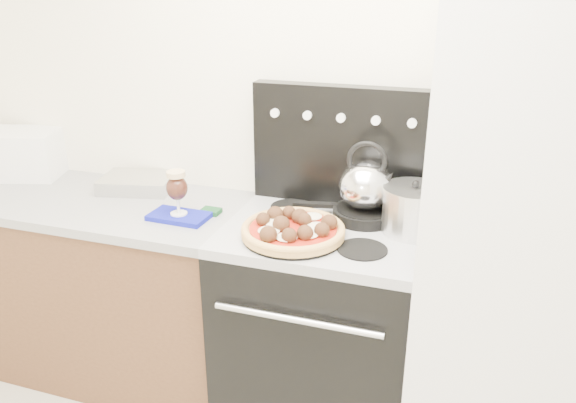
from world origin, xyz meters
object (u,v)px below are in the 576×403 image
at_px(base_cabinet, 101,288).
at_px(toaster_oven, 23,153).
at_px(oven_mitt, 179,216).
at_px(stove_body, 321,331).
at_px(pizza_pan, 293,236).
at_px(skillet, 364,214).
at_px(fridge, 518,248).
at_px(tea_kettle, 366,181).
at_px(pizza, 293,228).
at_px(stock_pot, 413,211).
at_px(beer_glass, 177,193).

distance_m(base_cabinet, toaster_oven, 0.78).
height_order(base_cabinet, oven_mitt, oven_mitt).
relative_size(stove_body, toaster_oven, 2.45).
bearing_deg(base_cabinet, pizza_pan, -8.58).
bearing_deg(base_cabinet, skillet, 4.49).
relative_size(oven_mitt, skillet, 0.97).
relative_size(stove_body, fridge, 0.46).
height_order(fridge, tea_kettle, fridge).
bearing_deg(pizza, skillet, 49.17).
relative_size(oven_mitt, stock_pot, 1.04).
distance_m(base_cabinet, stove_body, 1.11).
distance_m(oven_mitt, pizza_pan, 0.52).
xyz_separation_m(pizza_pan, tea_kettle, (0.22, 0.25, 0.16)).
bearing_deg(toaster_oven, tea_kettle, -19.19).
xyz_separation_m(pizza, tea_kettle, (0.22, 0.25, 0.12)).
height_order(pizza_pan, skillet, skillet).
relative_size(stove_body, oven_mitt, 3.63).
relative_size(beer_glass, tea_kettle, 0.81).
relative_size(toaster_oven, beer_glass, 1.91).
bearing_deg(toaster_oven, pizza, -28.89).
bearing_deg(stock_pot, oven_mitt, -172.14).
bearing_deg(oven_mitt, stove_body, 6.03).
relative_size(fridge, beer_glass, 10.08).
distance_m(fridge, stock_pot, 0.39).
height_order(stove_body, skillet, skillet).
relative_size(pizza_pan, pizza, 0.98).
xyz_separation_m(base_cabinet, stock_pot, (1.43, 0.04, 0.57)).
xyz_separation_m(base_cabinet, pizza_pan, (1.02, -0.15, 0.50)).
relative_size(oven_mitt, pizza_pan, 0.65).
relative_size(fridge, pizza_pan, 5.06).
xyz_separation_m(beer_glass, stock_pot, (0.93, 0.13, -0.01)).
distance_m(stove_body, stock_pot, 0.66).
distance_m(toaster_oven, oven_mitt, 1.03).
distance_m(tea_kettle, stock_pot, 0.22).
height_order(stove_body, pizza_pan, pizza_pan).
distance_m(skillet, tea_kettle, 0.14).
bearing_deg(beer_glass, toaster_oven, 165.74).
distance_m(fridge, beer_glass, 1.30).
xyz_separation_m(base_cabinet, fridge, (1.80, -0.05, 0.52)).
xyz_separation_m(pizza_pan, skillet, (0.22, 0.25, 0.02)).
height_order(oven_mitt, stock_pot, stock_pot).
xyz_separation_m(oven_mitt, tea_kettle, (0.73, 0.19, 0.17)).
distance_m(oven_mitt, stock_pot, 0.94).
bearing_deg(beer_glass, fridge, 1.68).
height_order(oven_mitt, pizza_pan, pizza_pan).
distance_m(pizza, skillet, 0.33).
bearing_deg(beer_glass, pizza_pan, -7.31).
xyz_separation_m(fridge, pizza_pan, (-0.79, -0.10, -0.02)).
bearing_deg(oven_mitt, pizza_pan, -7.31).
xyz_separation_m(fridge, oven_mitt, (-1.30, -0.04, -0.04)).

